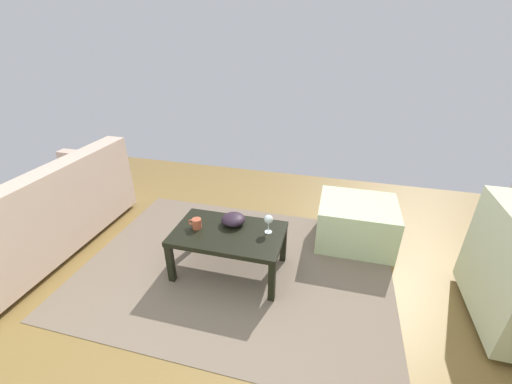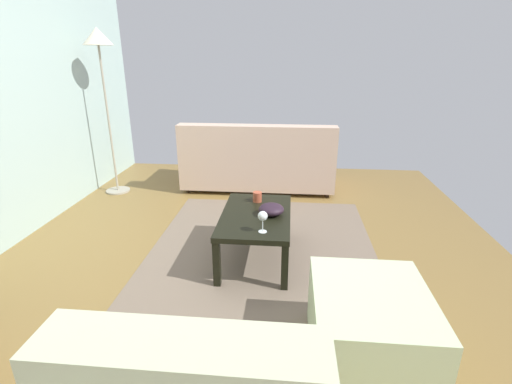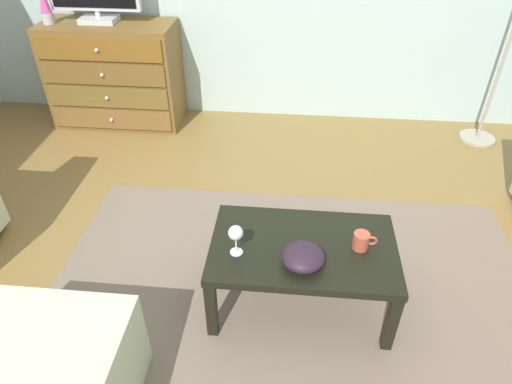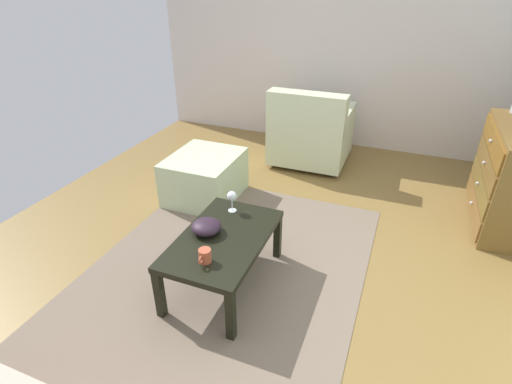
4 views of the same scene
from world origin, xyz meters
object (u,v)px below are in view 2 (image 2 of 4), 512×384
Objects in this scene: mug at (257,197)px; bowl_decorative at (271,209)px; coffee_table at (256,220)px; ottoman at (369,327)px; wine_glass at (263,217)px; standing_lamp at (99,53)px; couch_large at (258,161)px.

bowl_decorative is (-0.27, -0.13, 0.00)m from mug.
coffee_table is 1.27× the size of ottoman.
wine_glass is 1.38× the size of mug.
coffee_table is at bearing -128.07° from standing_lamp.
standing_lamp is (2.46, 2.53, 1.38)m from ottoman.
coffee_table is 0.36m from wine_glass.
wine_glass is at bearing 171.79° from bowl_decorative.
mug is (0.58, 0.09, -0.07)m from wine_glass.
bowl_decorative is at bearing -8.21° from wine_glass.
ottoman is at bearing -145.96° from coffee_table.
bowl_decorative is 1.80m from couch_large.
couch_large is 2.93m from ottoman.
couch_large reaches higher than wine_glass.
mug is at bearing -122.68° from standing_lamp.
ottoman is (-0.72, -0.62, -0.30)m from wine_glass.
standing_lamp is (1.17, 1.82, 1.15)m from mug.
bowl_decorative is 0.28× the size of ottoman.
bowl_decorative is 0.11× the size of couch_large.
standing_lamp is (1.44, 1.83, 1.25)m from coffee_table.
mug is 1.49m from ottoman.
standing_lamp is (1.75, 1.91, 1.08)m from wine_glass.
couch_large is at bearing 4.32° from coffee_table.
mug is (0.27, 0.01, 0.09)m from coffee_table.
standing_lamp is at bearing 101.35° from couch_large.
mug is 2.45m from standing_lamp.
coffee_table is 1.78m from couch_large.
wine_glass reaches higher than mug.
coffee_table is at bearing 13.66° from wine_glass.
mug is at bearing 28.62° from ottoman.
coffee_table is 0.49× the size of couch_large.
wine_glass is (-0.31, -0.08, 0.17)m from coffee_table.
ottoman is at bearing -134.26° from standing_lamp.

